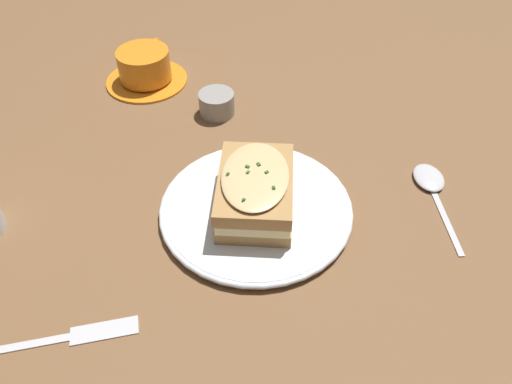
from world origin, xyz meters
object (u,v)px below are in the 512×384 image
(dinner_plate, at_px, (256,209))
(teacup_with_saucer, at_px, (145,68))
(spoon, at_px, (431,182))
(fork, at_px, (70,336))
(sandwich, at_px, (256,190))
(condiment_pot, at_px, (217,104))

(dinner_plate, xyz_separation_m, teacup_with_saucer, (0.17, -0.33, 0.02))
(dinner_plate, xyz_separation_m, spoon, (-0.25, -0.04, -0.00))
(fork, bearing_deg, teacup_with_saucer, 167.27)
(sandwich, xyz_separation_m, condiment_pot, (0.05, -0.23, -0.02))
(dinner_plate, bearing_deg, teacup_with_saucer, -62.52)
(teacup_with_saucer, relative_size, fork, 0.76)
(dinner_plate, height_order, sandwich, sandwich)
(dinner_plate, xyz_separation_m, fork, (0.21, 0.17, -0.01))
(sandwich, distance_m, teacup_with_saucer, 0.37)
(sandwich, xyz_separation_m, fork, (0.21, 0.17, -0.04))
(dinner_plate, height_order, teacup_with_saucer, teacup_with_saucer)
(fork, bearing_deg, dinner_plate, 120.33)
(fork, relative_size, spoon, 1.15)
(teacup_with_saucer, xyz_separation_m, fork, (0.04, 0.50, -0.02))
(dinner_plate, relative_size, condiment_pot, 4.43)
(spoon, bearing_deg, sandwich, -171.11)
(dinner_plate, distance_m, condiment_pot, 0.23)
(fork, distance_m, condiment_pot, 0.43)
(fork, bearing_deg, sandwich, 120.28)
(dinner_plate, relative_size, spoon, 1.54)
(condiment_pot, bearing_deg, fork, 67.75)
(teacup_with_saucer, relative_size, condiment_pot, 2.50)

